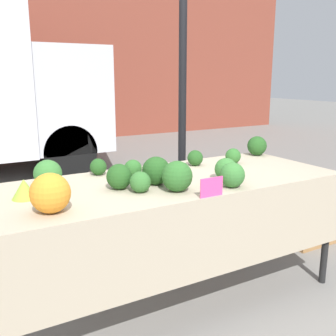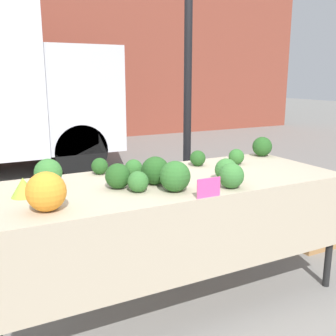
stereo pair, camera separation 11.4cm
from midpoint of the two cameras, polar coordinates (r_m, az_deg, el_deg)
ground_plane at (r=2.96m, az=1.16°, el=-18.20°), size 40.00×40.00×0.00m
building_facade at (r=10.00m, az=-21.27°, el=19.19°), size 16.00×0.60×5.47m
tent_pole at (r=3.55m, az=3.79°, el=10.19°), size 0.07×0.07×2.71m
market_table at (r=2.58m, az=1.99°, el=-4.12°), size 2.38×0.93×0.87m
orange_cauliflower at (r=2.06m, az=-15.77°, el=-3.33°), size 0.20×0.20×0.20m
romanesco_head at (r=2.36m, az=-18.97°, el=-2.67°), size 0.14×0.14×0.11m
broccoli_head_0 at (r=2.54m, az=-15.78°, el=-0.62°), size 0.17×0.17×0.17m
broccoli_head_1 at (r=3.02m, az=5.42°, el=1.42°), size 0.12×0.12×0.12m
broccoli_head_2 at (r=2.48m, az=-0.54°, el=-0.38°), size 0.18×0.18×0.18m
broccoli_head_3 at (r=2.40m, az=-5.95°, el=-1.18°), size 0.16×0.16×0.16m
broccoli_head_4 at (r=3.48m, az=14.42°, el=3.03°), size 0.17×0.17×0.17m
broccoli_head_5 at (r=3.11m, az=10.93°, el=1.63°), size 0.12×0.12×0.12m
broccoli_head_6 at (r=2.32m, az=-2.97°, el=-2.00°), size 0.13×0.13×0.13m
broccoli_head_7 at (r=2.44m, az=10.50°, el=-1.10°), size 0.16×0.16×0.16m
broccoli_head_8 at (r=2.68m, az=-3.81°, el=-0.03°), size 0.12×0.12×0.12m
broccoli_head_9 at (r=2.78m, az=-8.73°, el=0.27°), size 0.12×0.12×0.12m
broccoli_head_10 at (r=2.60m, az=9.68°, el=-0.26°), size 0.15×0.15×0.15m
broccoli_head_11 at (r=2.33m, az=2.44°, el=-1.23°), size 0.18×0.18×0.18m
price_sign at (r=2.24m, az=7.38°, el=-2.86°), size 0.15×0.01×0.11m
produce_crate at (r=3.96m, az=21.32°, el=-8.51°), size 0.46×0.32×0.28m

